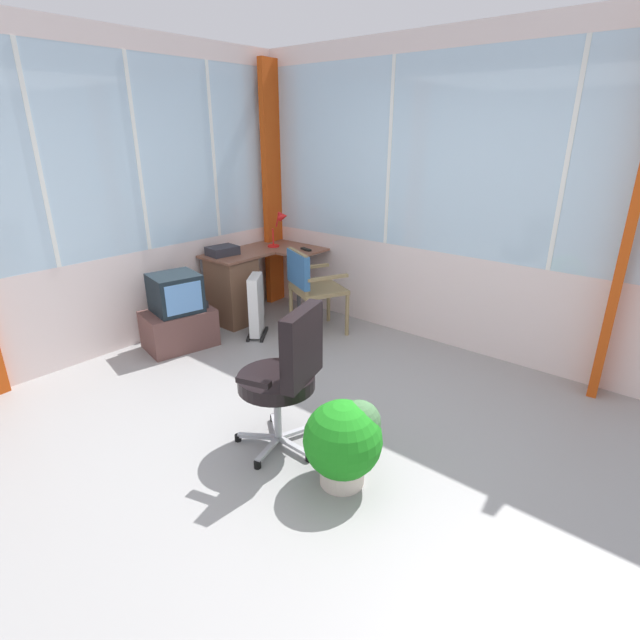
% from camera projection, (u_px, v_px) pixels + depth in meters
% --- Properties ---
extents(ground, '(5.25, 5.75, 0.06)m').
position_uv_depth(ground, '(305.00, 447.00, 3.29)').
color(ground, gray).
extents(north_window_panel, '(4.25, 0.07, 2.79)m').
position_uv_depth(north_window_panel, '(97.00, 202.00, 4.22)').
color(north_window_panel, silver).
rests_on(north_window_panel, ground).
extents(east_window_panel, '(0.07, 4.75, 2.79)m').
position_uv_depth(east_window_panel, '(465.00, 201.00, 4.31)').
color(east_window_panel, silver).
rests_on(east_window_panel, ground).
extents(curtain_corner, '(0.33, 0.10, 2.69)m').
position_uv_depth(curtain_corner, '(274.00, 189.00, 5.60)').
color(curtain_corner, '#BD4412').
rests_on(curtain_corner, ground).
extents(curtain_east_far, '(0.33, 0.11, 2.69)m').
position_uv_depth(curtain_east_far, '(631.00, 225.00, 3.48)').
color(curtain_east_far, '#BD4412').
rests_on(curtain_east_far, ground).
extents(desk, '(1.18, 0.86, 0.75)m').
position_uv_depth(desk, '(236.00, 286.00, 5.25)').
color(desk, brown).
rests_on(desk, ground).
extents(desk_lamp, '(0.24, 0.21, 0.40)m').
position_uv_depth(desk_lamp, '(281.00, 223.00, 5.41)').
color(desk_lamp, red).
rests_on(desk_lamp, desk).
extents(tv_remote, '(0.08, 0.16, 0.02)m').
position_uv_depth(tv_remote, '(306.00, 249.00, 5.31)').
color(tv_remote, black).
rests_on(tv_remote, desk).
extents(paper_tray, '(0.33, 0.26, 0.09)m').
position_uv_depth(paper_tray, '(222.00, 251.00, 5.11)').
color(paper_tray, '#2A2A31').
rests_on(paper_tray, desk).
extents(wooden_armchair, '(0.64, 0.64, 0.88)m').
position_uv_depth(wooden_armchair, '(308.00, 281.00, 4.87)').
color(wooden_armchair, olive).
rests_on(wooden_armchair, ground).
extents(office_chair, '(0.63, 0.56, 0.99)m').
position_uv_depth(office_chair, '(287.00, 370.00, 3.05)').
color(office_chair, '#B7B7BF').
rests_on(office_chair, ground).
extents(tv_on_stand, '(0.72, 0.57, 0.73)m').
position_uv_depth(tv_on_stand, '(178.00, 315.00, 4.65)').
color(tv_on_stand, brown).
rests_on(tv_on_stand, ground).
extents(space_heater, '(0.39, 0.35, 0.64)m').
position_uv_depth(space_heater, '(257.00, 305.00, 4.92)').
color(space_heater, silver).
rests_on(space_heater, ground).
extents(potted_plant, '(0.47, 0.47, 0.54)m').
position_uv_depth(potted_plant, '(345.00, 440.00, 2.82)').
color(potted_plant, beige).
rests_on(potted_plant, ground).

